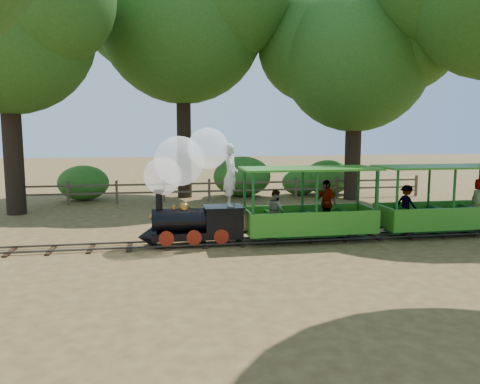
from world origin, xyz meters
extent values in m
plane|color=olive|center=(0.00, 0.00, 0.00)|extent=(90.00, 90.00, 0.00)
cube|color=#3F3D3A|center=(0.00, -0.30, 0.08)|extent=(22.00, 0.05, 0.05)
cube|color=#3F3D3A|center=(0.00, 0.30, 0.08)|extent=(22.00, 0.05, 0.05)
cube|color=#382314|center=(0.00, 0.00, 0.03)|extent=(0.12, 1.00, 0.05)
cube|color=#382314|center=(-5.00, 0.00, 0.03)|extent=(0.12, 1.00, 0.05)
cube|color=#382314|center=(5.00, 0.00, 0.03)|extent=(0.12, 1.00, 0.05)
cube|color=black|center=(-2.19, 0.00, 0.30)|extent=(2.46, 0.78, 0.20)
cylinder|color=black|center=(-2.58, 0.00, 0.72)|extent=(1.57, 0.63, 0.63)
cylinder|color=black|center=(-3.20, 0.00, 1.28)|extent=(0.18, 0.18, 0.49)
sphere|color=#B0732A|center=(-2.53, 0.00, 1.05)|extent=(0.29, 0.29, 0.29)
cylinder|color=#B0732A|center=(-2.81, 0.00, 1.07)|extent=(0.11, 0.11, 0.11)
cube|color=black|center=(-1.46, 0.00, 0.71)|extent=(1.01, 0.78, 0.62)
cube|color=black|center=(-1.46, 0.00, 1.04)|extent=(1.06, 0.85, 0.04)
cone|color=black|center=(-3.53, 0.00, 0.28)|extent=(0.50, 0.72, 0.72)
cylinder|color=#B0732A|center=(-3.40, 0.00, 0.83)|extent=(0.11, 0.16, 0.16)
cylinder|color=maroon|center=(-3.03, -0.40, 0.30)|extent=(0.40, 0.07, 0.40)
cylinder|color=maroon|center=(-3.03, 0.40, 0.30)|extent=(0.40, 0.07, 0.40)
cylinder|color=maroon|center=(-2.30, -0.40, 0.30)|extent=(0.40, 0.07, 0.40)
cylinder|color=maroon|center=(-2.30, 0.40, 0.30)|extent=(0.40, 0.07, 0.40)
cylinder|color=maroon|center=(-1.57, -0.40, 0.30)|extent=(0.40, 0.07, 0.40)
cylinder|color=maroon|center=(-1.57, 0.40, 0.30)|extent=(0.40, 0.07, 0.40)
sphere|color=white|center=(-3.09, 0.05, 1.91)|extent=(1.01, 1.01, 1.01)
sphere|color=white|center=(-2.64, 0.10, 2.31)|extent=(1.34, 1.34, 1.34)
sphere|color=white|center=(-1.85, 0.15, 2.64)|extent=(1.12, 1.12, 1.12)
imported|color=silver|center=(-1.26, -0.01, 1.92)|extent=(0.49, 0.68, 1.72)
cube|color=#358A1E|center=(0.99, 0.00, 0.34)|extent=(3.67, 1.40, 0.11)
cube|color=#13551B|center=(0.99, 0.00, 0.21)|extent=(3.30, 0.54, 0.15)
cube|color=#358A1E|center=(0.99, -0.66, 0.66)|extent=(3.67, 0.06, 0.54)
cube|color=#358A1E|center=(0.99, 0.66, 0.66)|extent=(3.67, 0.06, 0.54)
cube|color=#358A1E|center=(0.99, 0.00, 2.06)|extent=(3.83, 1.56, 0.05)
cylinder|color=#13551B|center=(-0.75, -0.64, 1.20)|extent=(0.08, 0.08, 1.73)
cylinder|color=#13551B|center=(-0.75, 0.64, 1.20)|extent=(0.08, 0.08, 1.73)
cylinder|color=#13551B|center=(2.74, -0.64, 1.20)|extent=(0.08, 0.08, 1.73)
cylinder|color=#13551B|center=(2.74, 0.64, 1.20)|extent=(0.08, 0.08, 1.73)
cube|color=#13551B|center=(-0.11, 0.00, 0.61)|extent=(0.13, 1.19, 0.43)
cube|color=#13551B|center=(0.99, 0.00, 0.61)|extent=(0.13, 1.19, 0.43)
cube|color=#13551B|center=(2.09, 0.00, 0.61)|extent=(0.13, 1.19, 0.43)
cylinder|color=black|center=(-0.18, -0.37, 0.25)|extent=(0.30, 0.06, 0.30)
cylinder|color=black|center=(-0.18, 0.37, 0.25)|extent=(0.30, 0.06, 0.30)
cylinder|color=black|center=(2.17, -0.37, 0.25)|extent=(0.30, 0.06, 0.30)
cylinder|color=black|center=(2.17, 0.37, 0.25)|extent=(0.30, 0.06, 0.30)
imported|color=gray|center=(-0.04, -0.23, 0.95)|extent=(0.53, 0.62, 1.12)
imported|color=gray|center=(1.55, 0.13, 1.05)|extent=(0.60, 0.84, 1.33)
cube|color=#358A1E|center=(5.08, 0.00, 0.34)|extent=(3.67, 1.40, 0.11)
cube|color=#13551B|center=(5.08, 0.00, 0.21)|extent=(3.30, 0.54, 0.15)
cube|color=#358A1E|center=(5.08, -0.66, 0.66)|extent=(3.67, 0.06, 0.54)
cube|color=#358A1E|center=(5.08, 0.66, 0.66)|extent=(3.67, 0.06, 0.54)
cube|color=#358A1E|center=(5.08, 0.00, 2.06)|extent=(3.83, 1.56, 0.05)
cylinder|color=#13551B|center=(3.33, -0.64, 1.20)|extent=(0.08, 0.08, 1.73)
cylinder|color=#13551B|center=(3.33, 0.64, 1.20)|extent=(0.08, 0.08, 1.73)
cylinder|color=#13551B|center=(6.82, 0.64, 1.20)|extent=(0.08, 0.08, 1.73)
cube|color=#13551B|center=(3.98, 0.00, 0.61)|extent=(0.13, 1.19, 0.43)
cube|color=#13551B|center=(5.08, 0.00, 0.61)|extent=(0.13, 1.19, 0.43)
cube|color=#13551B|center=(6.17, 0.00, 0.61)|extent=(0.13, 1.19, 0.43)
cylinder|color=black|center=(3.90, -0.37, 0.25)|extent=(0.30, 0.06, 0.30)
cylinder|color=black|center=(3.90, 0.37, 0.25)|extent=(0.30, 0.06, 0.30)
cylinder|color=black|center=(6.25, 0.37, 0.25)|extent=(0.30, 0.06, 0.30)
imported|color=gray|center=(4.17, 0.34, 0.94)|extent=(0.65, 0.81, 1.10)
imported|color=gray|center=(6.21, -0.24, 1.06)|extent=(0.53, 0.72, 1.33)
cylinder|color=#2D2116|center=(-8.50, 6.00, 1.89)|extent=(0.70, 0.70, 3.78)
cylinder|color=#2D2116|center=(-8.50, 6.00, 4.85)|extent=(0.52, 0.53, 2.16)
sphere|color=#23581B|center=(-8.50, 6.00, 6.89)|extent=(6.41, 6.41, 6.41)
cylinder|color=#2D2116|center=(-2.00, 9.50, 2.22)|extent=(0.66, 0.66, 4.44)
cylinder|color=#2D2116|center=(-2.00, 9.50, 5.70)|extent=(0.50, 0.50, 2.53)
sphere|color=#23581B|center=(-2.00, 9.50, 8.10)|extent=(7.52, 7.52, 7.52)
sphere|color=#23581B|center=(-3.69, 10.82, 8.85)|extent=(6.02, 6.02, 6.02)
cylinder|color=#2D2116|center=(5.50, 7.50, 1.71)|extent=(0.72, 0.72, 3.42)
cylinder|color=#2D2116|center=(5.50, 7.50, 4.40)|extent=(0.54, 0.54, 1.95)
sphere|color=#23581B|center=(5.50, 7.50, 6.37)|extent=(6.60, 6.60, 6.60)
sphere|color=#23581B|center=(7.15, 6.51, 7.19)|extent=(4.95, 4.95, 4.95)
sphere|color=#23581B|center=(4.02, 8.65, 7.02)|extent=(5.28, 5.28, 5.28)
cube|color=brown|center=(-9.00, 8.00, 0.50)|extent=(0.10, 0.10, 1.00)
cube|color=brown|center=(-7.00, 8.00, 0.50)|extent=(0.10, 0.10, 1.00)
cube|color=brown|center=(-5.00, 8.00, 0.50)|extent=(0.10, 0.10, 1.00)
cube|color=brown|center=(-3.00, 8.00, 0.50)|extent=(0.10, 0.10, 1.00)
cube|color=brown|center=(-1.00, 8.00, 0.50)|extent=(0.10, 0.10, 1.00)
cube|color=brown|center=(1.00, 8.00, 0.50)|extent=(0.10, 0.10, 1.00)
cube|color=brown|center=(3.00, 8.00, 0.50)|extent=(0.10, 0.10, 1.00)
cube|color=brown|center=(5.00, 8.00, 0.50)|extent=(0.10, 0.10, 1.00)
cube|color=brown|center=(7.00, 8.00, 0.50)|extent=(0.10, 0.10, 1.00)
cube|color=brown|center=(9.00, 8.00, 0.50)|extent=(0.10, 0.10, 1.00)
cube|color=brown|center=(0.00, 8.00, 0.80)|extent=(18.00, 0.06, 0.08)
cube|color=brown|center=(0.00, 8.00, 0.45)|extent=(18.00, 0.06, 0.08)
ellipsoid|color=#2D6B1E|center=(-6.56, 9.30, 0.79)|extent=(2.27, 1.75, 1.57)
ellipsoid|color=#2D6B1E|center=(0.72, 9.30, 0.96)|extent=(2.76, 2.13, 1.91)
ellipsoid|color=#2D6B1E|center=(3.60, 9.30, 0.62)|extent=(1.80, 1.39, 1.25)
ellipsoid|color=#2D6B1E|center=(5.03, 9.30, 0.85)|extent=(2.46, 1.89, 1.70)
camera|label=1|loc=(-3.17, -12.55, 3.11)|focal=35.00mm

